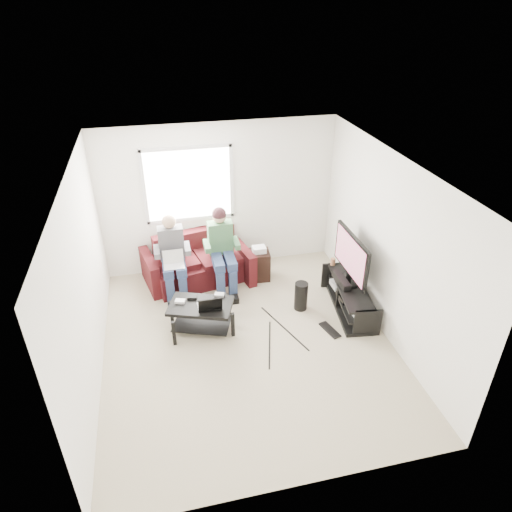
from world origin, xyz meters
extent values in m
plane|color=#B9AE90|center=(0.00, 0.00, 0.00)|extent=(4.50, 4.50, 0.00)
plane|color=white|center=(0.00, 0.00, 2.60)|extent=(4.50, 4.50, 0.00)
plane|color=white|center=(0.00, 2.25, 1.30)|extent=(4.50, 0.00, 4.50)
plane|color=white|center=(0.00, -2.25, 1.30)|extent=(4.50, 0.00, 4.50)
plane|color=white|center=(-2.00, 0.00, 1.30)|extent=(0.00, 4.50, 4.50)
plane|color=white|center=(2.00, 0.00, 1.30)|extent=(0.00, 4.50, 4.50)
cube|color=white|center=(-0.50, 2.24, 1.60)|extent=(1.40, 0.01, 1.20)
cube|color=silver|center=(-0.50, 2.23, 1.60)|extent=(1.48, 0.04, 1.28)
cube|color=#411012|center=(-0.49, 1.77, 0.20)|extent=(1.56, 1.05, 0.40)
cube|color=#411012|center=(-0.49, 2.10, 0.61)|extent=(1.44, 0.49, 0.41)
cube|color=#411012|center=(-1.28, 1.77, 0.29)|extent=(0.33, 0.88, 0.58)
cube|color=#411012|center=(0.30, 1.77, 0.29)|extent=(0.33, 0.88, 0.58)
cube|color=#411012|center=(-0.85, 1.75, 0.45)|extent=(0.79, 0.77, 0.10)
cube|color=#411012|center=(-0.13, 1.75, 0.45)|extent=(0.79, 0.77, 0.10)
cube|color=#314A6E|center=(-0.99, 1.35, 0.57)|extent=(0.16, 0.45, 0.14)
cube|color=#314A6E|center=(-0.79, 1.35, 0.57)|extent=(0.16, 0.45, 0.14)
cube|color=#314A6E|center=(-0.99, 1.17, 0.25)|extent=(0.13, 0.13, 0.50)
cube|color=#314A6E|center=(-0.79, 1.17, 0.25)|extent=(0.13, 0.13, 0.50)
cube|color=#5A5A5F|center=(-0.89, 1.68, 0.85)|extent=(0.40, 0.22, 0.55)
sphere|color=tan|center=(-0.89, 1.70, 1.22)|extent=(0.22, 0.22, 0.22)
cube|color=#314A6E|center=(-0.19, 1.35, 0.57)|extent=(0.16, 0.45, 0.14)
cube|color=#314A6E|center=(0.01, 1.35, 0.57)|extent=(0.16, 0.45, 0.14)
cube|color=#314A6E|center=(-0.19, 1.17, 0.25)|extent=(0.13, 0.13, 0.50)
cube|color=#314A6E|center=(0.01, 1.17, 0.25)|extent=(0.13, 0.13, 0.50)
cube|color=#4B4D4E|center=(-0.09, 1.68, 0.85)|extent=(0.40, 0.22, 0.55)
sphere|color=tan|center=(-0.09, 1.70, 1.22)|extent=(0.22, 0.22, 0.22)
sphere|color=#33191D|center=(-0.09, 1.70, 1.26)|extent=(0.23, 0.23, 0.23)
cube|color=black|center=(-0.59, 0.45, 0.43)|extent=(1.04, 0.83, 0.05)
cube|color=black|center=(-0.59, 0.45, 0.10)|extent=(0.93, 0.72, 0.02)
cube|color=black|center=(-1.01, 0.21, 0.20)|extent=(0.05, 0.05, 0.40)
cube|color=black|center=(-0.17, 0.21, 0.20)|extent=(0.05, 0.05, 0.40)
cube|color=black|center=(-1.01, 0.70, 0.20)|extent=(0.05, 0.05, 0.40)
cube|color=black|center=(-0.17, 0.70, 0.20)|extent=(0.05, 0.05, 0.40)
cube|color=silver|center=(-0.87, 0.57, 0.47)|extent=(0.16, 0.13, 0.04)
cube|color=black|center=(-0.69, 0.63, 0.47)|extent=(0.16, 0.12, 0.04)
cube|color=gray|center=(-0.29, 0.60, 0.47)|extent=(0.16, 0.13, 0.04)
cube|color=black|center=(1.72, 0.42, 0.43)|extent=(0.59, 1.40, 0.04)
cube|color=black|center=(1.72, 0.42, 0.23)|extent=(0.54, 1.34, 0.03)
cube|color=black|center=(1.72, 0.42, 0.03)|extent=(0.59, 1.40, 0.06)
cube|color=black|center=(1.72, -0.23, 0.23)|extent=(0.41, 0.10, 0.45)
cube|color=black|center=(1.72, 1.08, 0.23)|extent=(0.41, 0.10, 0.45)
cube|color=black|center=(1.72, 0.52, 0.47)|extent=(0.12, 0.40, 0.04)
cube|color=black|center=(1.72, 0.52, 0.55)|extent=(0.06, 0.06, 0.12)
cube|color=black|center=(1.72, 0.52, 0.94)|extent=(0.05, 1.10, 0.65)
cube|color=#D73279|center=(1.69, 0.52, 0.94)|extent=(0.01, 1.01, 0.58)
cube|color=black|center=(1.60, 0.52, 0.50)|extent=(0.12, 0.50, 0.10)
cylinder|color=#986241|center=(1.67, 1.05, 0.51)|extent=(0.08, 0.08, 0.12)
cube|color=silver|center=(1.72, 0.02, 0.27)|extent=(0.30, 0.22, 0.06)
cube|color=gray|center=(1.72, 0.72, 0.28)|extent=(0.34, 0.26, 0.08)
cube|color=black|center=(1.72, 0.37, 0.28)|extent=(0.38, 0.30, 0.07)
cylinder|color=black|center=(0.99, 0.62, 0.23)|extent=(0.21, 0.21, 0.47)
cube|color=black|center=(1.25, -0.01, 0.01)|extent=(0.23, 0.42, 0.02)
cube|color=black|center=(0.56, 1.63, 0.26)|extent=(0.35, 0.35, 0.52)
cube|color=silver|center=(0.56, 1.63, 0.57)|extent=(0.22, 0.18, 0.10)
camera|label=1|loc=(-1.01, -4.91, 4.38)|focal=32.00mm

